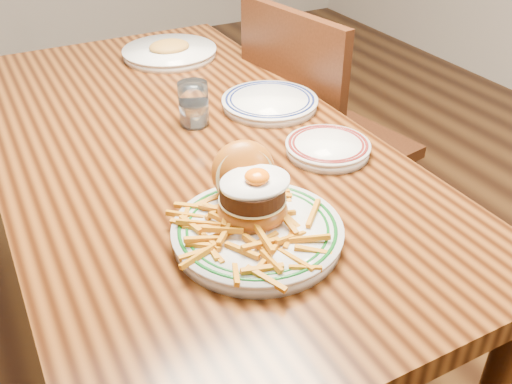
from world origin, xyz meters
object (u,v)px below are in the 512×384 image
main_plate (255,216)px  table (182,169)px  chair_right (317,138)px  side_plate (328,147)px

main_plate → table: bearing=101.9°
chair_right → side_plate: size_ratio=4.89×
table → main_plate: bearing=-92.2°
main_plate → side_plate: size_ratio=1.70×
main_plate → side_plate: main_plate is taller
main_plate → side_plate: 0.35m
side_plate → main_plate: bearing=-144.1°
table → chair_right: size_ratio=1.68×
table → main_plate: main_plate is taller
table → side_plate: (0.27, -0.23, 0.11)m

